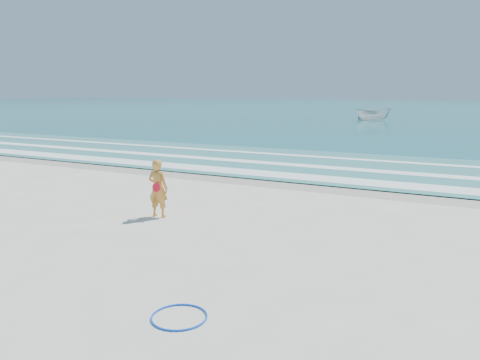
% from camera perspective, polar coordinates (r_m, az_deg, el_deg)
% --- Properties ---
extents(ground, '(400.00, 400.00, 0.00)m').
position_cam_1_polar(ground, '(10.68, -9.18, -8.93)').
color(ground, silver).
rests_on(ground, ground).
extents(wet_sand, '(400.00, 2.40, 0.00)m').
position_cam_1_polar(wet_sand, '(18.45, 7.56, -0.52)').
color(wet_sand, '#B2A893').
rests_on(wet_sand, ground).
extents(ocean, '(400.00, 190.00, 0.04)m').
position_cam_1_polar(ocean, '(113.28, 24.37, 7.99)').
color(ocean, '#19727F').
rests_on(ocean, ground).
extents(shallow, '(400.00, 10.00, 0.01)m').
position_cam_1_polar(shallow, '(23.14, 11.75, 1.74)').
color(shallow, '#59B7AD').
rests_on(shallow, ocean).
extents(foam_near, '(400.00, 1.40, 0.01)m').
position_cam_1_polar(foam_near, '(19.65, 8.85, 0.29)').
color(foam_near, white).
rests_on(foam_near, shallow).
extents(foam_mid, '(400.00, 0.90, 0.01)m').
position_cam_1_polar(foam_mid, '(22.38, 11.20, 1.48)').
color(foam_mid, white).
rests_on(foam_mid, shallow).
extents(foam_far, '(400.00, 0.60, 0.01)m').
position_cam_1_polar(foam_far, '(25.54, 13.27, 2.53)').
color(foam_far, white).
rests_on(foam_far, shallow).
extents(hoop, '(0.94, 0.94, 0.03)m').
position_cam_1_polar(hoop, '(7.87, -7.42, -16.21)').
color(hoop, blue).
rests_on(hoop, ground).
extents(boat, '(4.43, 2.62, 1.61)m').
position_cam_1_polar(boat, '(60.61, 15.94, 7.74)').
color(boat, silver).
rests_on(boat, ocean).
extents(woman, '(0.64, 0.45, 1.68)m').
position_cam_1_polar(woman, '(13.61, -9.96, -1.01)').
color(woman, orange).
rests_on(woman, ground).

